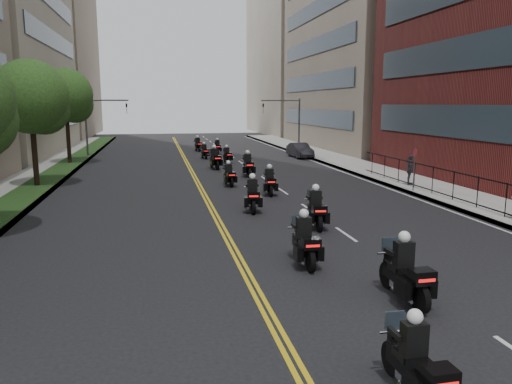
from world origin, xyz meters
TOP-DOWN VIEW (x-y plane):
  - ground at (0.00, 0.00)m, footprint 160.00×160.00m
  - sidewalk_right at (12.00, 25.00)m, footprint 4.00×90.00m
  - sidewalk_left at (-12.00, 25.00)m, footprint 4.00×90.00m
  - grass_strip at (-11.20, 25.00)m, footprint 2.00×90.00m
  - building_right_tan at (21.48, 48.00)m, footprint 15.11×28.00m
  - building_right_far at (21.50, 78.00)m, footprint 15.00×28.00m
  - building_left_far at (-22.00, 78.00)m, footprint 16.00×28.00m
  - iron_fence at (11.00, 12.00)m, footprint 0.05×28.00m
  - street_trees at (-11.05, 18.61)m, footprint 4.40×38.40m
  - traffic_signal_right at (9.54, 42.00)m, footprint 4.09×0.20m
  - traffic_signal_left at (-9.54, 42.00)m, footprint 4.09×0.20m
  - motorcycle_0 at (0.26, -0.74)m, footprint 0.50×2.18m
  - motorcycle_1 at (2.21, 3.36)m, footprint 0.57×2.49m
  - motorcycle_2 at (0.52, 6.75)m, footprint 0.57×2.41m
  - motorcycle_3 at (2.38, 11.32)m, footprint 0.73×2.43m
  - motorcycle_4 at (0.42, 15.00)m, footprint 0.74×2.44m
  - motorcycle_5 at (2.20, 19.13)m, footprint 0.68×2.32m
  - motorcycle_6 at (0.38, 22.59)m, footprint 0.57×2.15m
  - motorcycle_7 at (2.26, 26.38)m, footprint 0.59×2.51m
  - motorcycle_8 at (0.45, 30.97)m, footprint 0.74×2.55m
  - motorcycle_9 at (1.98, 34.87)m, footprint 0.57×2.12m
  - motorcycle_10 at (0.38, 38.70)m, footprint 0.60×2.12m
  - motorcycle_11 at (2.10, 42.80)m, footprint 0.52×2.23m
  - motorcycle_12 at (0.40, 46.27)m, footprint 0.69×2.28m
  - parked_sedan at (9.40, 37.80)m, footprint 1.69×4.30m
  - pedestrian_c at (11.20, 19.96)m, footprint 0.89×1.16m

SIDE VIEW (x-z plane):
  - ground at x=0.00m, z-range 0.00..0.00m
  - sidewalk_right at x=12.00m, z-range 0.00..0.15m
  - sidewalk_left at x=-12.00m, z-range 0.00..0.15m
  - grass_strip at x=-11.20m, z-range 0.15..0.19m
  - motorcycle_9 at x=1.98m, z-range -0.16..1.40m
  - motorcycle_10 at x=0.38m, z-range -0.16..1.40m
  - motorcycle_6 at x=0.38m, z-range -0.17..1.42m
  - motorcycle_0 at x=0.26m, z-range -0.17..1.44m
  - motorcycle_11 at x=2.10m, z-range -0.17..1.47m
  - motorcycle_12 at x=0.40m, z-range -0.18..1.51m
  - motorcycle_5 at x=2.20m, z-range -0.18..1.54m
  - parked_sedan at x=9.40m, z-range 0.00..1.39m
  - motorcycle_2 at x=0.52m, z-range -0.19..1.59m
  - motorcycle_3 at x=2.38m, z-range -0.19..1.61m
  - motorcycle_4 at x=0.42m, z-range -0.19..1.61m
  - motorcycle_1 at x=2.21m, z-range -0.19..1.64m
  - motorcycle_7 at x=2.26m, z-range -0.19..1.66m
  - motorcycle_8 at x=0.45m, z-range -0.20..1.68m
  - iron_fence at x=11.00m, z-range 0.15..1.65m
  - pedestrian_c at x=11.20m, z-range 0.15..1.99m
  - traffic_signal_right at x=9.54m, z-range 0.90..6.50m
  - traffic_signal_left at x=-9.54m, z-range 0.90..6.50m
  - street_trees at x=-11.05m, z-range 1.14..9.12m
  - building_right_far at x=21.50m, z-range 0.00..26.00m
  - building_left_far at x=-22.00m, z-range 0.00..26.00m
  - building_right_tan at x=21.48m, z-range 0.00..30.00m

